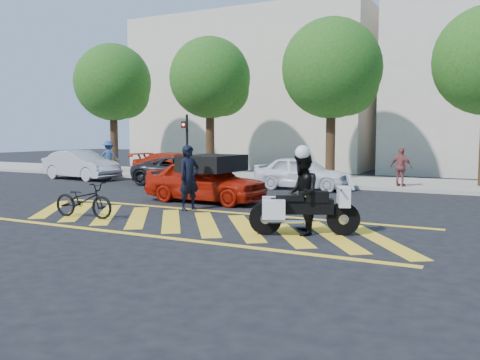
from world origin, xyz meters
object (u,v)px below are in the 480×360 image
at_px(bicycle, 84,200).
at_px(parked_far_left, 81,165).
at_px(police_motorcycle, 302,209).
at_px(officer_moto, 302,194).
at_px(parked_left, 177,167).
at_px(parked_mid_left, 183,171).
at_px(red_convertible, 205,181).
at_px(parked_mid_right, 302,173).
at_px(officer_bike, 189,178).

relative_size(bicycle, parked_far_left, 0.43).
height_order(police_motorcycle, officer_moto, officer_moto).
height_order(parked_left, parked_mid_left, parked_left).
relative_size(officer_moto, red_convertible, 0.45).
distance_m(police_motorcycle, parked_mid_right, 9.37).
distance_m(officer_bike, parked_mid_right, 6.94).
height_order(officer_bike, police_motorcycle, officer_bike).
bearing_deg(police_motorcycle, red_convertible, 117.95).
bearing_deg(bicycle, red_convertible, -20.73).
bearing_deg(parked_mid_left, bicycle, -169.87).
relative_size(officer_bike, parked_mid_right, 0.49).
bearing_deg(parked_far_left, parked_mid_left, -83.66).
distance_m(bicycle, officer_moto, 6.13).
xyz_separation_m(officer_bike, police_motorcycle, (4.30, -1.92, -0.37)).
bearing_deg(police_motorcycle, officer_moto, 116.03).
xyz_separation_m(officer_bike, officer_moto, (4.28, -1.91, -0.03)).
height_order(parked_far_left, parked_left, parked_far_left).
bearing_deg(officer_moto, parked_mid_left, -157.66).
distance_m(bicycle, parked_far_left, 12.10).
xyz_separation_m(red_convertible, parked_left, (-5.04, 5.70, -0.04)).
xyz_separation_m(police_motorcycle, parked_mid_left, (-8.56, 8.00, 0.03)).
height_order(officer_moto, parked_far_left, officer_moto).
bearing_deg(parked_mid_left, parked_far_left, 84.14).
height_order(bicycle, parked_mid_left, parked_mid_left).
xyz_separation_m(police_motorcycle, parked_far_left, (-14.66, 8.00, 0.11)).
bearing_deg(parked_mid_left, parked_mid_right, -87.40).
relative_size(bicycle, officer_moto, 1.00).
relative_size(bicycle, parked_mid_right, 0.47).
distance_m(officer_bike, red_convertible, 1.87).
distance_m(police_motorcycle, red_convertible, 6.08).
bearing_deg(red_convertible, parked_far_left, 68.45).
relative_size(parked_far_left, parked_mid_left, 0.96).
distance_m(parked_left, parked_mid_right, 6.63).
bearing_deg(officer_moto, red_convertible, -152.04).
height_order(officer_bike, parked_mid_left, officer_bike).
bearing_deg(officer_bike, parked_mid_left, 54.32).
height_order(officer_moto, parked_mid_left, officer_moto).
relative_size(parked_left, parked_mid_right, 1.17).
height_order(bicycle, officer_moto, officer_moto).
distance_m(officer_moto, parked_far_left, 16.67).
bearing_deg(bicycle, officer_moto, -88.57).
bearing_deg(bicycle, parked_far_left, 41.10).
xyz_separation_m(officer_moto, parked_mid_left, (-8.54, 7.98, -0.31)).
bearing_deg(parked_left, parked_far_left, 107.52).
distance_m(police_motorcycle, parked_mid_left, 11.71).
height_order(police_motorcycle, parked_mid_left, parked_mid_left).
bearing_deg(officer_moto, parked_left, -158.20).
bearing_deg(parked_mid_right, parked_far_left, 94.05).
bearing_deg(parked_mid_right, parked_left, 84.81).
bearing_deg(parked_left, officer_bike, -142.07).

